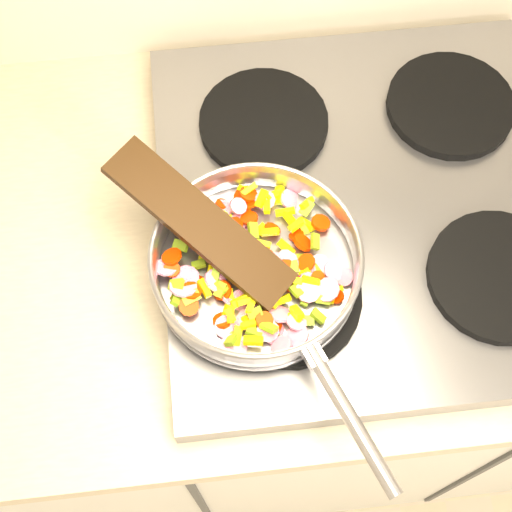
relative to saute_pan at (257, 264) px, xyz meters
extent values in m
cube|color=#939399|center=(0.18, 0.10, -0.07)|extent=(0.60, 0.60, 0.04)
cylinder|color=black|center=(0.04, -0.04, -0.04)|extent=(0.19, 0.19, 0.02)
cylinder|color=black|center=(0.32, -0.04, -0.04)|extent=(0.19, 0.19, 0.02)
cylinder|color=black|center=(0.04, 0.24, -0.04)|extent=(0.19, 0.19, 0.02)
cylinder|color=black|center=(0.32, 0.24, -0.04)|extent=(0.19, 0.19, 0.02)
cylinder|color=#9E9EA5|center=(0.00, 0.00, -0.03)|extent=(0.27, 0.27, 0.01)
torus|color=#9E9EA5|center=(0.00, 0.00, 0.00)|extent=(0.31, 0.31, 0.05)
torus|color=#9E9EA5|center=(0.00, 0.00, 0.02)|extent=(0.27, 0.27, 0.01)
cylinder|color=#9E9EA5|center=(0.08, -0.21, 0.01)|extent=(0.09, 0.18, 0.02)
cube|color=#9E9EA5|center=(0.05, -0.13, 0.01)|extent=(0.03, 0.04, 0.02)
cube|color=#749B18|center=(-0.05, 0.05, -0.01)|extent=(0.02, 0.02, 0.02)
cylinder|color=red|center=(-0.01, 0.11, -0.02)|extent=(0.03, 0.02, 0.03)
cylinder|color=#C41360|center=(0.02, -0.11, -0.01)|extent=(0.03, 0.04, 0.02)
cylinder|color=#C41360|center=(-0.01, 0.06, -0.02)|extent=(0.04, 0.04, 0.03)
cube|color=#FAEC07|center=(0.07, -0.03, -0.01)|extent=(0.02, 0.02, 0.02)
cylinder|color=red|center=(0.09, 0.06, -0.01)|extent=(0.03, 0.03, 0.01)
cube|color=#749B18|center=(-0.10, 0.04, -0.02)|extent=(0.02, 0.03, 0.01)
cylinder|color=red|center=(0.03, 0.05, -0.01)|extent=(0.03, 0.02, 0.02)
cube|color=#749B18|center=(-0.04, -0.09, -0.01)|extent=(0.02, 0.02, 0.02)
cylinder|color=#C41360|center=(0.08, -0.04, -0.01)|extent=(0.04, 0.04, 0.02)
cube|color=#749B18|center=(-0.01, -0.09, -0.01)|extent=(0.02, 0.02, 0.01)
cube|color=#FAEC07|center=(0.03, -0.05, -0.01)|extent=(0.02, 0.01, 0.02)
cylinder|color=red|center=(0.00, -0.07, 0.00)|extent=(0.03, 0.03, 0.01)
cube|color=#FAEC07|center=(0.01, 0.06, -0.02)|extent=(0.03, 0.02, 0.01)
cylinder|color=red|center=(0.09, -0.04, -0.02)|extent=(0.04, 0.03, 0.02)
cylinder|color=#C41360|center=(0.05, -0.01, -0.02)|extent=(0.05, 0.05, 0.01)
cylinder|color=red|center=(-0.11, 0.02, 0.00)|extent=(0.03, 0.03, 0.02)
cube|color=#FAEC07|center=(-0.01, 0.03, -0.01)|extent=(0.02, 0.02, 0.01)
cube|color=#FAEC07|center=(0.06, 0.05, -0.01)|extent=(0.02, 0.02, 0.01)
cube|color=#FAEC07|center=(-0.06, 0.09, -0.01)|extent=(0.03, 0.01, 0.02)
cylinder|color=red|center=(0.06, 0.04, -0.02)|extent=(0.03, 0.03, 0.02)
cylinder|color=red|center=(-0.05, 0.03, -0.01)|extent=(0.04, 0.03, 0.02)
cube|color=#FAEC07|center=(-0.04, -0.03, -0.02)|extent=(0.01, 0.02, 0.01)
cube|color=#749B18|center=(-0.06, 0.04, -0.01)|extent=(0.02, 0.02, 0.02)
cube|color=#FAEC07|center=(0.09, -0.04, -0.02)|extent=(0.03, 0.01, 0.01)
cylinder|color=#C41360|center=(0.05, 0.00, -0.02)|extent=(0.04, 0.05, 0.02)
cube|color=#FAEC07|center=(0.02, 0.08, -0.01)|extent=(0.01, 0.02, 0.01)
cube|color=#749B18|center=(0.07, -0.07, -0.01)|extent=(0.02, 0.02, 0.02)
cylinder|color=#C41360|center=(0.08, 0.00, -0.02)|extent=(0.04, 0.04, 0.02)
cylinder|color=#C41360|center=(-0.02, 0.07, -0.02)|extent=(0.04, 0.04, 0.01)
cylinder|color=#C41360|center=(-0.05, -0.07, -0.02)|extent=(0.04, 0.04, 0.02)
cube|color=#749B18|center=(-0.05, -0.02, -0.01)|extent=(0.02, 0.02, 0.01)
cylinder|color=red|center=(0.00, 0.03, -0.02)|extent=(0.03, 0.03, 0.02)
cylinder|color=#C41360|center=(0.04, 0.01, -0.01)|extent=(0.03, 0.03, 0.01)
cylinder|color=red|center=(-0.09, -0.03, 0.00)|extent=(0.03, 0.03, 0.02)
cube|color=#FAEC07|center=(-0.04, -0.06, 0.00)|extent=(0.01, 0.02, 0.01)
cube|color=#749B18|center=(0.05, -0.04, -0.01)|extent=(0.02, 0.02, 0.01)
cylinder|color=red|center=(0.00, 0.10, -0.01)|extent=(0.04, 0.03, 0.02)
cube|color=#FAEC07|center=(-0.03, -0.04, -0.01)|extent=(0.03, 0.02, 0.01)
cylinder|color=red|center=(-0.05, -0.02, -0.01)|extent=(0.03, 0.03, 0.02)
cylinder|color=red|center=(0.06, 0.00, -0.01)|extent=(0.03, 0.03, 0.01)
cylinder|color=#C41360|center=(-0.10, -0.02, 0.00)|extent=(0.05, 0.05, 0.02)
cylinder|color=#C41360|center=(0.02, 0.00, -0.01)|extent=(0.03, 0.03, 0.02)
cube|color=#FAEC07|center=(0.01, -0.05, -0.01)|extent=(0.02, 0.02, 0.01)
cylinder|color=red|center=(0.01, 0.02, -0.01)|extent=(0.03, 0.02, 0.02)
cylinder|color=red|center=(0.01, -0.08, -0.02)|extent=(0.03, 0.04, 0.02)
cube|color=#FAEC07|center=(-0.11, -0.02, -0.02)|extent=(0.02, 0.03, 0.01)
cylinder|color=#C41360|center=(0.02, 0.10, -0.01)|extent=(0.04, 0.04, 0.01)
cube|color=#749B18|center=(0.01, -0.04, -0.02)|extent=(0.02, 0.03, 0.02)
cube|color=#FAEC07|center=(0.05, 0.08, -0.01)|extent=(0.03, 0.01, 0.01)
cube|color=#FAEC07|center=(-0.02, -0.07, -0.02)|extent=(0.02, 0.02, 0.01)
cube|color=#749B18|center=(-0.06, 0.08, -0.02)|extent=(0.02, 0.02, 0.01)
cube|color=#FAEC07|center=(-0.08, 0.00, -0.02)|extent=(0.02, 0.03, 0.01)
cube|color=#749B18|center=(-0.10, 0.04, -0.01)|extent=(0.02, 0.02, 0.02)
cylinder|color=red|center=(0.08, -0.03, -0.02)|extent=(0.03, 0.03, 0.01)
cube|color=#749B18|center=(0.08, -0.01, -0.02)|extent=(0.02, 0.02, 0.02)
cube|color=#FAEC07|center=(0.04, -0.07, -0.01)|extent=(0.02, 0.02, 0.02)
cylinder|color=red|center=(0.05, -0.01, -0.02)|extent=(0.03, 0.02, 0.02)
cylinder|color=#C41360|center=(0.11, -0.02, -0.02)|extent=(0.03, 0.03, 0.02)
cylinder|color=#C41360|center=(0.01, -0.09, -0.02)|extent=(0.03, 0.04, 0.02)
cylinder|color=red|center=(0.10, -0.05, -0.02)|extent=(0.02, 0.03, 0.02)
cube|color=#749B18|center=(0.08, 0.08, -0.01)|extent=(0.02, 0.02, 0.02)
cylinder|color=red|center=(-0.01, 0.09, -0.02)|extent=(0.03, 0.04, 0.02)
cube|color=#FAEC07|center=(-0.03, -0.09, -0.02)|extent=(0.02, 0.03, 0.02)
cylinder|color=#C41360|center=(-0.04, 0.03, -0.01)|extent=(0.05, 0.04, 0.03)
cube|color=#749B18|center=(-0.10, -0.02, 0.00)|extent=(0.02, 0.02, 0.02)
cube|color=#FAEC07|center=(-0.02, 0.04, -0.01)|extent=(0.02, 0.02, 0.01)
cube|color=#749B18|center=(-0.11, -0.03, -0.01)|extent=(0.02, 0.02, 0.02)
cylinder|color=#C41360|center=(-0.01, -0.05, -0.02)|extent=(0.04, 0.04, 0.01)
cube|color=#749B18|center=(0.01, 0.03, -0.02)|extent=(0.02, 0.02, 0.01)
cube|color=#FAEC07|center=(0.05, -0.03, 0.00)|extent=(0.02, 0.01, 0.01)
cylinder|color=#C41360|center=(-0.04, -0.10, -0.02)|extent=(0.04, 0.04, 0.01)
cube|color=#749B18|center=(-0.06, 0.03, -0.01)|extent=(0.02, 0.02, 0.01)
cube|color=#FAEC07|center=(0.03, 0.01, -0.01)|extent=(0.03, 0.01, 0.01)
cube|color=#749B18|center=(0.04, 0.10, -0.02)|extent=(0.03, 0.02, 0.02)
cylinder|color=red|center=(0.06, 0.03, -0.01)|extent=(0.03, 0.04, 0.03)
cube|color=#FAEC07|center=(-0.07, -0.02, -0.01)|extent=(0.02, 0.03, 0.01)
cylinder|color=red|center=(-0.04, 0.02, 0.00)|extent=(0.04, 0.04, 0.01)
cube|color=#FAEC07|center=(0.02, 0.10, 0.00)|extent=(0.02, 0.03, 0.02)
cylinder|color=red|center=(0.04, -0.01, -0.01)|extent=(0.04, 0.04, 0.02)
cube|color=#FAEC07|center=(0.04, 0.03, -0.01)|extent=(0.03, 0.02, 0.02)
cube|color=#FAEC07|center=(-0.01, -0.05, -0.01)|extent=(0.02, 0.02, 0.01)
cube|color=#749B18|center=(0.05, 0.00, -0.01)|extent=(0.02, 0.02, 0.01)
cube|color=#FAEC07|center=(0.07, 0.06, -0.02)|extent=(0.01, 0.02, 0.01)
cube|color=#FAEC07|center=(-0.09, -0.01, -0.02)|extent=(0.03, 0.01, 0.01)
cube|color=#749B18|center=(0.01, -0.08, -0.02)|extent=(0.01, 0.02, 0.01)
cube|color=#749B18|center=(-0.05, 0.00, 0.00)|extent=(0.02, 0.02, 0.01)
cube|color=#FAEC07|center=(0.06, -0.01, -0.02)|extent=(0.02, 0.02, 0.02)
cube|color=#FAEC07|center=(-0.06, 0.00, -0.02)|extent=(0.02, 0.03, 0.02)
cube|color=#749B18|center=(-0.09, -0.03, -0.01)|extent=(0.03, 0.02, 0.01)
cylinder|color=#C41360|center=(-0.09, 0.00, -0.01)|extent=(0.05, 0.05, 0.01)
cylinder|color=#C41360|center=(-0.04, 0.09, -0.02)|extent=(0.03, 0.03, 0.01)
cylinder|color=#C41360|center=(-0.12, 0.01, 0.00)|extent=(0.04, 0.04, 0.02)
cube|color=#749B18|center=(0.08, 0.02, 0.00)|extent=(0.01, 0.02, 0.01)
cube|color=#FAEC07|center=(0.04, 0.11, -0.02)|extent=(0.02, 0.03, 0.02)
cylinder|color=red|center=(-0.08, -0.01, -0.02)|extent=(0.04, 0.04, 0.02)
cube|color=#749B18|center=(0.03, 0.00, -0.02)|extent=(0.02, 0.02, 0.01)
cube|color=#749B18|center=(-0.01, -0.06, -0.01)|extent=(0.02, 0.02, 0.01)
cube|color=#FAEC07|center=(0.00, -0.03, -0.01)|extent=(0.02, 0.02, 0.02)
cylinder|color=#C41360|center=(-0.02, -0.07, -0.02)|extent=(0.04, 0.04, 0.01)
cube|color=#FAEC07|center=(0.08, 0.08, 0.00)|extent=(0.02, 0.02, 0.02)
cylinder|color=red|center=(-0.09, -0.04, -0.01)|extent=(0.03, 0.03, 0.02)
cube|color=#FAEC07|center=(0.00, -0.02, -0.01)|extent=(0.02, 0.03, 0.01)
cylinder|color=red|center=(-0.05, -0.03, -0.01)|extent=(0.03, 0.04, 0.02)
cube|color=#FAEC07|center=(-0.04, -0.05, -0.02)|extent=(0.02, 0.02, 0.01)
cube|color=#FAEC07|center=(0.05, 0.07, -0.01)|extent=(0.02, 0.03, 0.01)
cylinder|color=red|center=(-0.02, 0.06, -0.01)|extent=(0.04, 0.04, 0.03)
cube|color=#FAEC07|center=(0.04, -0.07, -0.01)|extent=(0.02, 0.02, 0.02)
cylinder|color=#C41360|center=(0.06, 0.10, -0.02)|extent=(0.03, 0.03, 0.02)
cube|color=#FAEC07|center=(0.03, 0.10, -0.01)|extent=(0.03, 0.02, 0.02)
cube|color=#FAEC07|center=(-0.03, 0.08, -0.02)|extent=(0.02, 0.02, 0.01)
cube|color=#FAEC07|center=(-0.02, -0.08, -0.01)|extent=(0.02, 0.01, 0.01)
cube|color=#FAEC07|center=(0.00, 0.12, -0.01)|extent=(0.02, 0.02, 0.02)
cylinder|color=red|center=(-0.01, 0.11, -0.02)|extent=(0.03, 0.03, 0.02)
cube|color=#FAEC07|center=(-0.02, -0.10, -0.01)|extent=(0.03, 0.02, 0.01)
cylinder|color=red|center=(-0.05, -0.06, -0.02)|extent=(0.03, 0.03, 0.02)
cylinder|color=#C41360|center=(0.01, 0.01, -0.01)|extent=(0.04, 0.04, 0.02)
cylinder|color=#C41360|center=(-0.05, -0.01, -0.01)|extent=(0.04, 0.04, 0.03)
cube|color=#749B18|center=(0.00, -0.05, -0.02)|extent=(0.01, 0.02, 0.01)
cube|color=#749B18|center=(-0.03, 0.03, -0.01)|extent=(0.03, 0.02, 0.02)
cube|color=#FAEC07|center=(0.01, 0.03, -0.01)|extent=(0.03, 0.02, 0.01)
cylinder|color=red|center=(-0.11, 0.01, 0.00)|extent=(0.03, 0.03, 0.01)
cube|color=#FAEC07|center=(0.00, -0.02, -0.01)|extent=(0.02, 0.02, 0.02)
cylinder|color=#C41360|center=(0.06, -0.04, -0.01)|extent=(0.04, 0.04, 0.01)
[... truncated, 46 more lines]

